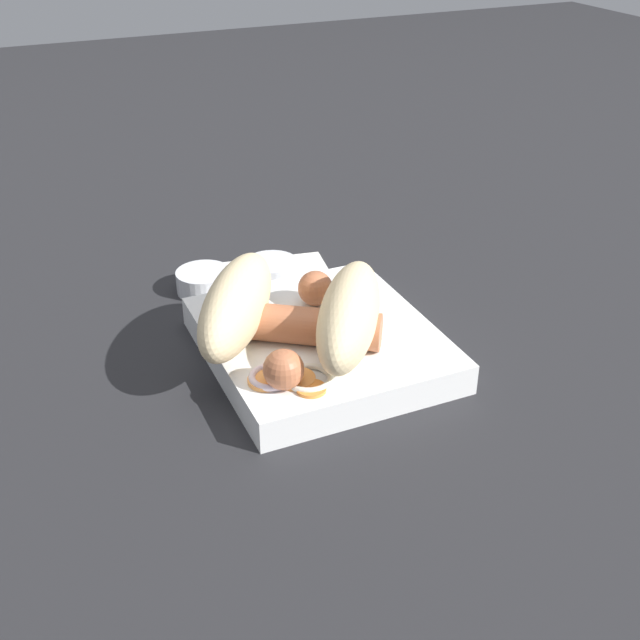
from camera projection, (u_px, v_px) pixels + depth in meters
name	position (u px, v px, depth m)	size (l,w,h in m)	color
ground_plane	(320.00, 356.00, 0.71)	(3.00, 3.00, 0.00)	#232326
food_tray	(320.00, 343.00, 0.71)	(0.21, 0.19, 0.03)	white
bread_roll	(292.00, 310.00, 0.67)	(0.21, 0.21, 0.06)	beige
sausage	(301.00, 325.00, 0.67)	(0.14, 0.13, 0.03)	#B26642
pickled_veggies	(290.00, 379.00, 0.63)	(0.06, 0.07, 0.01)	#F99E4C
napkin	(271.00, 289.00, 0.82)	(0.17, 0.17, 0.00)	white
condiment_cup_near	(272.00, 272.00, 0.84)	(0.06, 0.06, 0.02)	silver
condiment_cup_far	(204.00, 282.00, 0.82)	(0.06, 0.06, 0.02)	silver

